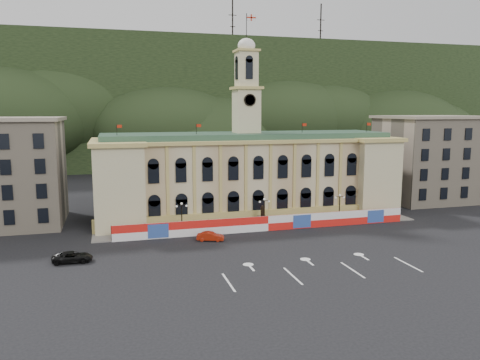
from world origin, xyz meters
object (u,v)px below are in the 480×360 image
object	(u,v)px
statue	(262,220)
red_sedan	(210,236)
lamp_center	(264,210)
black_suv	(72,257)

from	to	relation	value
statue	red_sedan	bearing A→B (deg)	-148.89
lamp_center	red_sedan	bearing A→B (deg)	-153.09
black_suv	lamp_center	bearing A→B (deg)	-68.40
lamp_center	black_suv	xyz separation A→B (m)	(-30.00, -10.50, -2.37)
red_sedan	statue	bearing A→B (deg)	-41.27
lamp_center	black_suv	size ratio (longest dim) A/B	1.00
lamp_center	red_sedan	distance (m)	11.93
statue	black_suv	distance (m)	32.13
red_sedan	black_suv	world-z (taller)	black_suv
lamp_center	red_sedan	world-z (taller)	lamp_center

